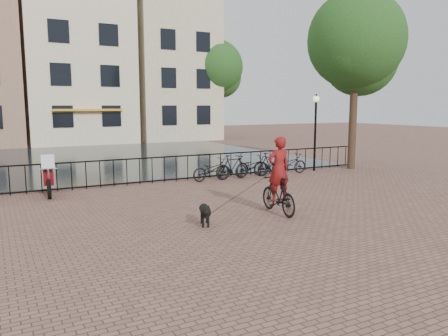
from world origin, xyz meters
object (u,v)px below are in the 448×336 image
lamp_post (316,119)px  cyclist (278,180)px  motorcycle (48,173)px  dog (205,214)px

lamp_post → cyclist: 8.63m
lamp_post → cyclist: size_ratio=1.37×
cyclist → motorcycle: size_ratio=1.19×
motorcycle → cyclist: bearing=-42.3°
lamp_post → motorcycle: bearing=-179.9°
dog → motorcycle: 6.73m
lamp_post → cyclist: (-6.16, -5.87, -1.42)m
cyclist → dog: size_ratio=2.71×
cyclist → lamp_post: bearing=-132.0°
lamp_post → motorcycle: 11.63m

